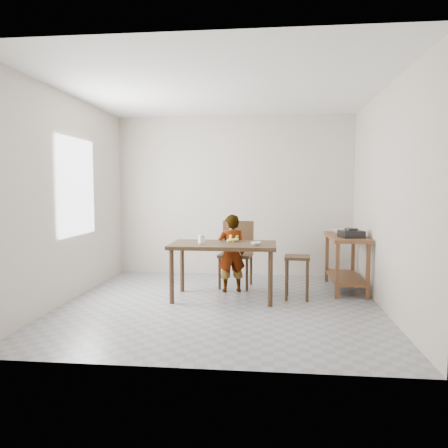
# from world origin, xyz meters

# --- Properties ---
(floor) EXTENTS (4.00, 4.00, 0.04)m
(floor) POSITION_xyz_m (0.00, 0.00, -0.02)
(floor) COLOR gray
(floor) RESTS_ON ground
(ceiling) EXTENTS (4.00, 4.00, 0.04)m
(ceiling) POSITION_xyz_m (0.00, 0.00, 2.72)
(ceiling) COLOR white
(ceiling) RESTS_ON wall_back
(wall_back) EXTENTS (4.00, 0.04, 2.70)m
(wall_back) POSITION_xyz_m (0.00, 2.02, 1.35)
(wall_back) COLOR beige
(wall_back) RESTS_ON ground
(wall_front) EXTENTS (4.00, 0.04, 2.70)m
(wall_front) POSITION_xyz_m (0.00, -2.02, 1.35)
(wall_front) COLOR beige
(wall_front) RESTS_ON ground
(wall_left) EXTENTS (0.04, 4.00, 2.70)m
(wall_left) POSITION_xyz_m (-2.02, 0.00, 1.35)
(wall_left) COLOR beige
(wall_left) RESTS_ON ground
(wall_right) EXTENTS (0.04, 4.00, 2.70)m
(wall_right) POSITION_xyz_m (2.02, 0.00, 1.35)
(wall_right) COLOR beige
(wall_right) RESTS_ON ground
(window_pane) EXTENTS (0.02, 1.10, 1.30)m
(window_pane) POSITION_xyz_m (-1.97, 0.20, 1.50)
(window_pane) COLOR white
(window_pane) RESTS_ON wall_left
(dining_table) EXTENTS (1.40, 0.80, 0.75)m
(dining_table) POSITION_xyz_m (0.00, 0.30, 0.38)
(dining_table) COLOR #392716
(dining_table) RESTS_ON floor
(prep_counter) EXTENTS (0.50, 1.20, 0.80)m
(prep_counter) POSITION_xyz_m (1.72, 1.00, 0.40)
(prep_counter) COLOR brown
(prep_counter) RESTS_ON floor
(child) EXTENTS (0.46, 0.37, 1.11)m
(child) POSITION_xyz_m (0.07, 0.71, 0.56)
(child) COLOR white
(child) RESTS_ON floor
(dining_chair) EXTENTS (0.52, 0.52, 0.98)m
(dining_chair) POSITION_xyz_m (0.11, 1.01, 0.49)
(dining_chair) COLOR #392716
(dining_chair) RESTS_ON floor
(stool) EXTENTS (0.35, 0.35, 0.58)m
(stool) POSITION_xyz_m (0.99, 0.39, 0.29)
(stool) COLOR #392716
(stool) RESTS_ON floor
(glass_tumbler) EXTENTS (0.11, 0.11, 0.11)m
(glass_tumbler) POSITION_xyz_m (-0.29, 0.29, 0.81)
(glass_tumbler) COLOR white
(glass_tumbler) RESTS_ON dining_table
(small_bowl) EXTENTS (0.14, 0.14, 0.04)m
(small_bowl) POSITION_xyz_m (0.44, 0.17, 0.77)
(small_bowl) COLOR white
(small_bowl) RESTS_ON dining_table
(banana) EXTENTS (0.22, 0.19, 0.06)m
(banana) POSITION_xyz_m (0.12, 0.46, 0.78)
(banana) COLOR gold
(banana) RESTS_ON dining_table
(serving_bowl) EXTENTS (0.29, 0.29, 0.06)m
(serving_bowl) POSITION_xyz_m (1.67, 1.36, 0.83)
(serving_bowl) COLOR white
(serving_bowl) RESTS_ON prep_counter
(gas_burner) EXTENTS (0.35, 0.35, 0.10)m
(gas_burner) POSITION_xyz_m (1.74, 0.74, 0.85)
(gas_burner) COLOR black
(gas_burner) RESTS_ON prep_counter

